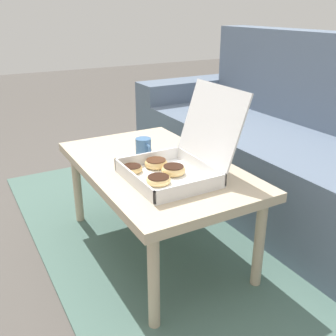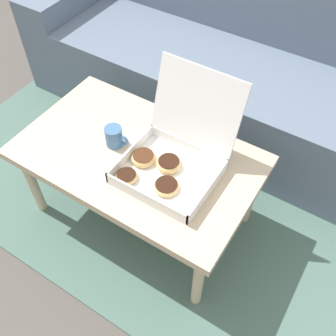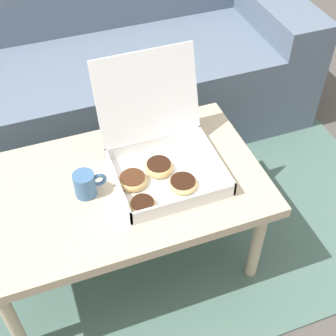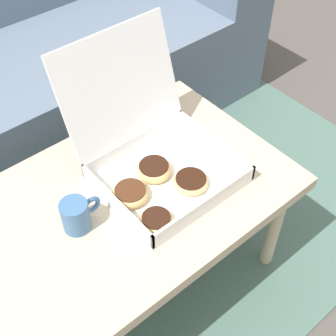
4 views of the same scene
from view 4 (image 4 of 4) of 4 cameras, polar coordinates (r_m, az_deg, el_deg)
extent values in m
plane|color=#514C47|center=(1.71, -7.37, -11.88)|extent=(12.00, 12.00, 0.00)
cube|color=#4C6B60|center=(1.87, -12.67, -5.55)|extent=(2.47, 1.83, 0.01)
cube|color=slate|center=(1.93, -18.90, 4.80)|extent=(1.87, 0.58, 0.46)
cube|color=slate|center=(2.41, 2.96, 18.39)|extent=(0.24, 0.78, 0.60)
cube|color=#C6B293|center=(1.31, -6.72, -4.88)|extent=(1.02, 0.61, 0.04)
cylinder|color=#C6B293|center=(1.58, 12.82, -6.98)|extent=(0.04, 0.04, 0.41)
cylinder|color=#C6B293|center=(1.78, 1.08, 2.62)|extent=(0.04, 0.04, 0.41)
cube|color=white|center=(1.33, 0.00, -1.35)|extent=(0.37, 0.32, 0.01)
cube|color=white|center=(1.24, 4.63, -4.54)|extent=(0.37, 0.01, 0.05)
cube|color=white|center=(1.40, -4.09, 3.09)|extent=(0.37, 0.01, 0.05)
cube|color=white|center=(1.24, -6.38, -4.42)|extent=(0.01, 0.32, 0.05)
cube|color=white|center=(1.40, 5.66, 3.00)|extent=(0.01, 0.32, 0.05)
cube|color=white|center=(1.32, -5.91, 9.86)|extent=(0.37, 0.11, 0.31)
torus|color=#E5BC75|center=(1.30, 2.79, -1.68)|extent=(0.10, 0.10, 0.03)
cylinder|color=black|center=(1.30, 2.80, -1.43)|extent=(0.09, 0.09, 0.01)
torus|color=#E5BC75|center=(1.27, -4.60, -3.16)|extent=(0.10, 0.10, 0.03)
cylinder|color=#472614|center=(1.27, -4.63, -2.87)|extent=(0.09, 0.09, 0.02)
torus|color=#E5BC75|center=(1.33, -1.73, -0.21)|extent=(0.10, 0.10, 0.04)
cylinder|color=black|center=(1.32, -1.74, 0.10)|extent=(0.08, 0.08, 0.02)
torus|color=#E5BC75|center=(1.22, -1.44, -6.44)|extent=(0.09, 0.09, 0.03)
cylinder|color=black|center=(1.21, -1.45, -6.21)|extent=(0.08, 0.08, 0.01)
cylinder|color=#3D6693|center=(1.22, -11.22, -5.73)|extent=(0.07, 0.07, 0.09)
torus|color=#3D6693|center=(1.23, -9.31, -4.45)|extent=(0.05, 0.01, 0.05)
camera|label=1|loc=(1.89, 54.32, 19.07)|focal=42.00mm
camera|label=2|loc=(1.12, 75.37, 31.18)|focal=42.00mm
camera|label=3|loc=(0.46, 123.91, 1.19)|focal=50.00mm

